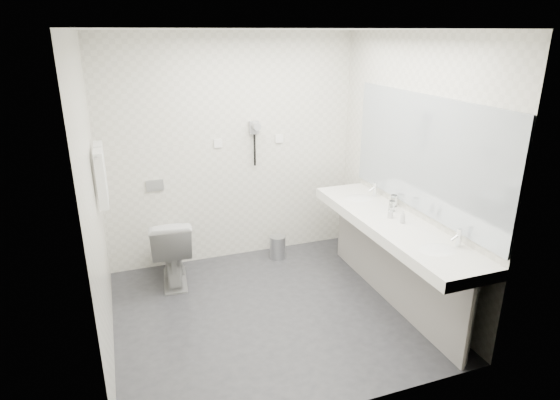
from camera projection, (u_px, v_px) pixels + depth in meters
name	position (u px, v px, depth m)	size (l,w,h in m)	color
floor	(270.00, 312.00, 4.41)	(2.80, 2.80, 0.00)	#2D2E33
ceiling	(268.00, 29.00, 3.57)	(2.80, 2.80, 0.00)	white
wall_back	(232.00, 151.00, 5.14)	(2.80, 2.80, 0.00)	silver
wall_front	(338.00, 248.00, 2.84)	(2.80, 2.80, 0.00)	silver
wall_left	(94.00, 205.00, 3.55)	(2.60, 2.60, 0.00)	silver
wall_right	(410.00, 170.00, 4.44)	(2.60, 2.60, 0.00)	silver
vanity_counter	(392.00, 225.00, 4.32)	(0.55, 2.20, 0.10)	white
vanity_panel	(391.00, 266.00, 4.48)	(0.03, 2.15, 0.75)	gray
vanity_post_near	(469.00, 326.00, 3.56)	(0.06, 0.06, 0.75)	silver
vanity_post_far	(344.00, 226.00, 5.41)	(0.06, 0.06, 0.75)	silver
mirror	(423.00, 155.00, 4.19)	(0.02, 2.20, 1.05)	#B2BCC6
basin_near	(437.00, 251.00, 3.74)	(0.40, 0.31, 0.05)	white
basin_far	(358.00, 200.00, 4.89)	(0.40, 0.31, 0.05)	white
faucet_near	(459.00, 238.00, 3.77)	(0.04, 0.04, 0.15)	silver
faucet_far	(375.00, 189.00, 4.92)	(0.04, 0.04, 0.15)	silver
soap_bottle_a	(390.00, 213.00, 4.36)	(0.04, 0.04, 0.09)	beige
soap_bottle_c	(403.00, 217.00, 4.23)	(0.05, 0.05, 0.12)	beige
glass_left	(392.00, 206.00, 4.51)	(0.06, 0.06, 0.11)	silver
glass_right	(394.00, 201.00, 4.64)	(0.06, 0.06, 0.12)	silver
toilet	(172.00, 249.00, 4.85)	(0.41, 0.72, 0.73)	white
flush_plate	(155.00, 186.00, 4.96)	(0.18, 0.02, 0.12)	#B2B5BA
pedal_bin	(278.00, 248.00, 5.43)	(0.18, 0.18, 0.26)	#B2B5BA
bin_lid	(278.00, 237.00, 5.38)	(0.18, 0.18, 0.01)	#B2B5BA
towel_rail	(96.00, 149.00, 3.95)	(0.02, 0.02, 0.62)	silver
towel_near	(101.00, 179.00, 3.90)	(0.07, 0.24, 0.48)	white
towel_far	(101.00, 170.00, 4.15)	(0.07, 0.24, 0.48)	white
dryer_cradle	(254.00, 127.00, 5.11)	(0.10, 0.04, 0.14)	#95969B
dryer_barrel	(256.00, 126.00, 5.04)	(0.08, 0.08, 0.14)	#95969B
dryer_cord	(255.00, 150.00, 5.18)	(0.02, 0.02, 0.35)	black
switch_plate_a	(218.00, 143.00, 5.05)	(0.09, 0.02, 0.09)	white
switch_plate_b	(279.00, 139.00, 5.27)	(0.09, 0.02, 0.09)	white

